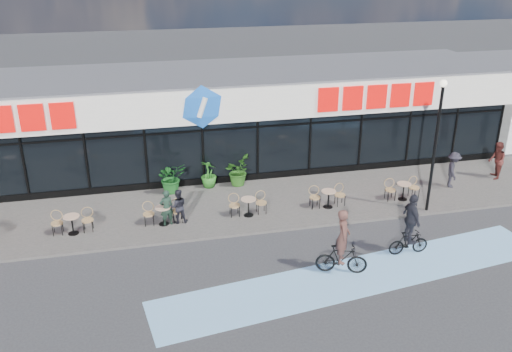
# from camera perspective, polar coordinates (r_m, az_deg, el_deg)

# --- Properties ---
(ground) EXTENTS (120.00, 120.00, 0.00)m
(ground) POSITION_cam_1_polar(r_m,az_deg,el_deg) (18.75, -2.48, -9.50)
(ground) COLOR #28282B
(ground) RESTS_ON ground
(sidewalk) EXTENTS (44.00, 5.00, 0.10)m
(sidewalk) POSITION_cam_1_polar(r_m,az_deg,el_deg) (22.61, -4.59, -3.42)
(sidewalk) COLOR #514B47
(sidewalk) RESTS_ON ground
(bike_lane) EXTENTS (14.17, 4.13, 0.01)m
(bike_lane) POSITION_cam_1_polar(r_m,az_deg,el_deg) (18.57, 10.83, -10.27)
(bike_lane) COLOR #70A6D4
(bike_lane) RESTS_ON ground
(building) EXTENTS (30.60, 6.57, 4.75)m
(building) POSITION_cam_1_polar(r_m,az_deg,el_deg) (26.81, -6.51, 6.02)
(building) COLOR black
(building) RESTS_ON ground
(lamp_post) EXTENTS (0.28, 0.28, 5.41)m
(lamp_post) POSITION_cam_1_polar(r_m,az_deg,el_deg) (22.22, 18.47, 4.01)
(lamp_post) COLOR black
(lamp_post) RESTS_ON sidewalk
(bistro_set_2) EXTENTS (1.54, 0.62, 0.90)m
(bistro_set_2) POSITION_cam_1_polar(r_m,az_deg,el_deg) (21.53, -18.77, -4.57)
(bistro_set_2) COLOR tan
(bistro_set_2) RESTS_ON sidewalk
(bistro_set_3) EXTENTS (1.54, 0.62, 0.90)m
(bistro_set_3) POSITION_cam_1_polar(r_m,az_deg,el_deg) (21.37, -9.76, -3.82)
(bistro_set_3) COLOR tan
(bistro_set_3) RESTS_ON sidewalk
(bistro_set_4) EXTENTS (1.54, 0.62, 0.90)m
(bistro_set_4) POSITION_cam_1_polar(r_m,az_deg,el_deg) (21.75, -0.85, -2.98)
(bistro_set_4) COLOR tan
(bistro_set_4) RESTS_ON sidewalk
(bistro_set_5) EXTENTS (1.54, 0.62, 0.90)m
(bistro_set_5) POSITION_cam_1_polar(r_m,az_deg,el_deg) (22.62, 7.55, -2.12)
(bistro_set_5) COLOR tan
(bistro_set_5) RESTS_ON sidewalk
(bistro_set_6) EXTENTS (1.54, 0.62, 0.90)m
(bistro_set_6) POSITION_cam_1_polar(r_m,az_deg,el_deg) (23.95, 15.17, -1.30)
(bistro_set_6) COLOR tan
(bistro_set_6) RESTS_ON sidewalk
(potted_plant_left) EXTENTS (0.98, 0.98, 1.23)m
(potted_plant_left) POSITION_cam_1_polar(r_m,az_deg,el_deg) (24.30, -5.00, 0.22)
(potted_plant_left) COLOR #225F1B
(potted_plant_left) RESTS_ON sidewalk
(potted_plant_mid) EXTENTS (1.47, 1.35, 1.37)m
(potted_plant_mid) POSITION_cam_1_polar(r_m,az_deg,el_deg) (23.95, -8.90, -0.15)
(potted_plant_mid) COLOR #164F1B
(potted_plant_mid) RESTS_ON sidewalk
(potted_plant_right) EXTENTS (1.32, 1.43, 1.33)m
(potted_plant_right) POSITION_cam_1_polar(r_m,az_deg,el_deg) (24.44, -2.00, 0.55)
(potted_plant_right) COLOR #235217
(potted_plant_right) RESTS_ON sidewalk
(patron_left) EXTENTS (0.61, 0.48, 1.46)m
(patron_left) POSITION_cam_1_polar(r_m,az_deg,el_deg) (21.11, -9.40, -3.32)
(patron_left) COLOR black
(patron_left) RESTS_ON sidewalk
(patron_right) EXTENTS (0.69, 0.54, 1.39)m
(patron_right) POSITION_cam_1_polar(r_m,az_deg,el_deg) (21.24, -8.20, -3.16)
(patron_right) COLOR black
(patron_right) RESTS_ON sidewalk
(pedestrian_a) EXTENTS (0.95, 1.05, 1.76)m
(pedestrian_a) POSITION_cam_1_polar(r_m,az_deg,el_deg) (27.40, 24.01, 1.51)
(pedestrian_a) COLOR #4B1E1A
(pedestrian_a) RESTS_ON sidewalk
(pedestrian_b) EXTENTS (0.99, 1.21, 1.63)m
(pedestrian_b) POSITION_cam_1_polar(r_m,az_deg,el_deg) (25.68, 20.03, 0.62)
(pedestrian_b) COLOR black
(pedestrian_b) RESTS_ON sidewalk
(cyclist_a) EXTENTS (1.78, 1.02, 2.32)m
(cyclist_a) POSITION_cam_1_polar(r_m,az_deg,el_deg) (18.20, 9.04, -7.69)
(cyclist_a) COLOR black
(cyclist_a) RESTS_ON ground
(cyclist_b) EXTENTS (1.48, 1.09, 2.30)m
(cyclist_b) POSITION_cam_1_polar(r_m,az_deg,el_deg) (19.71, 15.94, -5.29)
(cyclist_b) COLOR black
(cyclist_b) RESTS_ON ground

